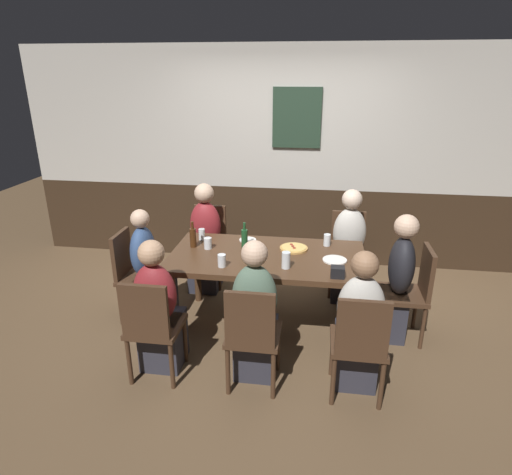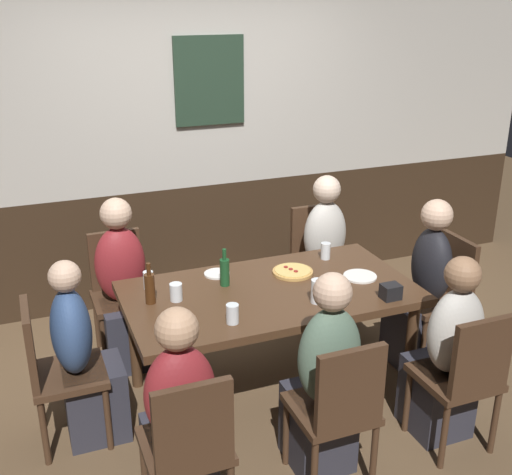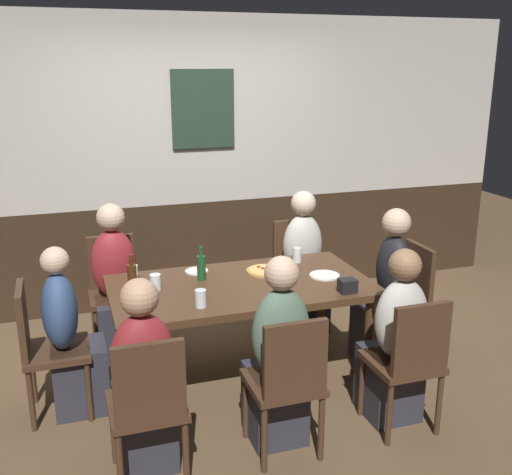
{
  "view_description": "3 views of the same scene",
  "coord_description": "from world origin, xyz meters",
  "px_view_note": "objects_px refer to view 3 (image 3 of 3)",
  "views": [
    {
      "loc": [
        0.43,
        -3.61,
        2.3
      ],
      "look_at": [
        -0.11,
        0.06,
        0.88
      ],
      "focal_mm": 30.65,
      "sensor_mm": 36.0,
      "label": 1
    },
    {
      "loc": [
        -1.34,
        -3.18,
        2.42
      ],
      "look_at": [
        -0.05,
        0.1,
        1.05
      ],
      "focal_mm": 44.12,
      "sensor_mm": 36.0,
      "label": 2
    },
    {
      "loc": [
        -1.11,
        -3.67,
        2.18
      ],
      "look_at": [
        0.08,
        -0.09,
        1.09
      ],
      "focal_mm": 42.17,
      "sensor_mm": 36.0,
      "label": 3
    }
  ],
  "objects_px": {
    "chair_head_west": "(43,343)",
    "pint_glass_pale": "(297,256)",
    "person_head_east": "(386,297)",
    "beer_glass_tall": "(201,299)",
    "person_mid_near": "(278,365)",
    "plate_white_small": "(197,271)",
    "person_right_near": "(395,348)",
    "beer_bottle_green": "(201,267)",
    "chair_right_near": "(409,358)",
    "pint_glass_stout": "(156,283)",
    "chair_mid_near": "(288,379)",
    "chair_right_far": "(297,266)",
    "tumbler_water": "(134,274)",
    "condiment_caddy": "(347,286)",
    "chair_left_near": "(148,402)",
    "tumbler_short": "(280,285)",
    "beer_bottle_brown": "(132,277)",
    "pizza": "(265,271)",
    "chair_left_far": "(114,286)",
    "person_head_west": "(71,344)",
    "person_left_far": "(116,292)",
    "person_left_near": "(144,390)",
    "chair_head_east": "(405,295)",
    "plate_white_large": "(324,275)",
    "dining_table": "(241,294)",
    "person_right_far": "(304,271)"
  },
  "relations": [
    {
      "from": "tumbler_water",
      "to": "pint_glass_stout",
      "type": "relative_size",
      "value": 1.05
    },
    {
      "from": "chair_left_far",
      "to": "beer_bottle_green",
      "type": "relative_size",
      "value": 3.65
    },
    {
      "from": "beer_glass_tall",
      "to": "pint_glass_stout",
      "type": "relative_size",
      "value": 1.04
    },
    {
      "from": "chair_head_east",
      "to": "person_mid_near",
      "type": "xyz_separation_m",
      "value": [
        -1.3,
        -0.73,
        0.0
      ]
    },
    {
      "from": "chair_head_west",
      "to": "pint_glass_stout",
      "type": "distance_m",
      "value": 0.79
    },
    {
      "from": "plate_white_large",
      "to": "person_left_far",
      "type": "bearing_deg",
      "value": 150.77
    },
    {
      "from": "chair_right_far",
      "to": "person_head_west",
      "type": "relative_size",
      "value": 0.79
    },
    {
      "from": "chair_left_far",
      "to": "pint_glass_pale",
      "type": "relative_size",
      "value": 7.75
    },
    {
      "from": "person_mid_near",
      "to": "person_right_near",
      "type": "distance_m",
      "value": 0.77
    },
    {
      "from": "pint_glass_stout",
      "to": "beer_bottle_green",
      "type": "distance_m",
      "value": 0.35
    },
    {
      "from": "chair_mid_near",
      "to": "person_left_near",
      "type": "relative_size",
      "value": 0.78
    },
    {
      "from": "chair_mid_near",
      "to": "beer_glass_tall",
      "type": "xyz_separation_m",
      "value": [
        -0.35,
        0.59,
        0.29
      ]
    },
    {
      "from": "person_right_near",
      "to": "chair_right_near",
      "type": "bearing_deg",
      "value": -90.0
    },
    {
      "from": "person_left_far",
      "to": "beer_glass_tall",
      "type": "relative_size",
      "value": 10.78
    },
    {
      "from": "chair_mid_near",
      "to": "chair_right_near",
      "type": "relative_size",
      "value": 1.0
    },
    {
      "from": "beer_bottle_green",
      "to": "pizza",
      "type": "bearing_deg",
      "value": 1.03
    },
    {
      "from": "chair_right_far",
      "to": "plate_white_large",
      "type": "relative_size",
      "value": 4.15
    },
    {
      "from": "dining_table",
      "to": "plate_white_large",
      "type": "distance_m",
      "value": 0.61
    },
    {
      "from": "chair_left_near",
      "to": "chair_mid_near",
      "type": "bearing_deg",
      "value": 0.0
    },
    {
      "from": "chair_left_far",
      "to": "person_head_west",
      "type": "height_order",
      "value": "person_head_west"
    },
    {
      "from": "plate_white_large",
      "to": "chair_head_east",
      "type": "bearing_deg",
      "value": 3.37
    },
    {
      "from": "chair_head_east",
      "to": "chair_right_far",
      "type": "bearing_deg",
      "value": 120.36
    },
    {
      "from": "person_right_near",
      "to": "beer_bottle_green",
      "type": "bearing_deg",
      "value": 138.57
    },
    {
      "from": "person_left_near",
      "to": "pizza",
      "type": "height_order",
      "value": "person_left_near"
    },
    {
      "from": "chair_mid_near",
      "to": "chair_right_near",
      "type": "bearing_deg",
      "value": 0.0
    },
    {
      "from": "person_right_far",
      "to": "beer_bottle_green",
      "type": "bearing_deg",
      "value": -150.73
    },
    {
      "from": "beer_bottle_brown",
      "to": "beer_bottle_green",
      "type": "bearing_deg",
      "value": 8.11
    },
    {
      "from": "chair_left_far",
      "to": "chair_mid_near",
      "type": "bearing_deg",
      "value": -66.49
    },
    {
      "from": "tumbler_short",
      "to": "beer_bottle_brown",
      "type": "bearing_deg",
      "value": 159.0
    },
    {
      "from": "chair_mid_near",
      "to": "chair_right_far",
      "type": "height_order",
      "value": "same"
    },
    {
      "from": "person_head_east",
      "to": "pizza",
      "type": "xyz_separation_m",
      "value": [
        -0.91,
        0.17,
        0.25
      ]
    },
    {
      "from": "person_mid_near",
      "to": "plate_white_small",
      "type": "relative_size",
      "value": 7.1
    },
    {
      "from": "person_head_east",
      "to": "tumbler_short",
      "type": "distance_m",
      "value": 1.02
    },
    {
      "from": "chair_right_near",
      "to": "person_left_near",
      "type": "height_order",
      "value": "person_left_near"
    },
    {
      "from": "beer_bottle_brown",
      "to": "chair_head_west",
      "type": "bearing_deg",
      "value": -170.71
    },
    {
      "from": "chair_right_near",
      "to": "person_right_near",
      "type": "distance_m",
      "value": 0.16
    },
    {
      "from": "chair_mid_near",
      "to": "tumbler_water",
      "type": "bearing_deg",
      "value": 120.09
    },
    {
      "from": "person_right_near",
      "to": "tumbler_water",
      "type": "bearing_deg",
      "value": 145.12
    },
    {
      "from": "person_head_west",
      "to": "beer_bottle_green",
      "type": "height_order",
      "value": "person_head_west"
    },
    {
      "from": "chair_head_east",
      "to": "chair_right_near",
      "type": "xyz_separation_m",
      "value": [
        -0.52,
        -0.89,
        0.0
      ]
    },
    {
      "from": "tumbler_water",
      "to": "condiment_caddy",
      "type": "height_order",
      "value": "tumbler_water"
    },
    {
      "from": "pint_glass_stout",
      "to": "pint_glass_pale",
      "type": "bearing_deg",
      "value": 12.1
    },
    {
      "from": "tumbler_water",
      "to": "condiment_caddy",
      "type": "relative_size",
      "value": 1.01
    },
    {
      "from": "chair_mid_near",
      "to": "plate_white_small",
      "type": "relative_size",
      "value": 5.31
    },
    {
      "from": "chair_head_west",
      "to": "pint_glass_pale",
      "type": "bearing_deg",
      "value": 9.57
    },
    {
      "from": "tumbler_short",
      "to": "beer_bottle_green",
      "type": "xyz_separation_m",
      "value": [
        -0.42,
        0.42,
        0.03
      ]
    },
    {
      "from": "chair_head_west",
      "to": "person_left_far",
      "type": "xyz_separation_m",
      "value": [
        0.52,
        0.73,
        0.01
      ]
    },
    {
      "from": "person_head_east",
      "to": "beer_glass_tall",
      "type": "height_order",
      "value": "person_head_east"
    },
    {
      "from": "chair_right_near",
      "to": "beer_bottle_green",
      "type": "bearing_deg",
      "value": 133.78
    },
    {
      "from": "beer_glass_tall",
      "to": "pizza",
      "type": "bearing_deg",
      "value": 39.41
    }
  ]
}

